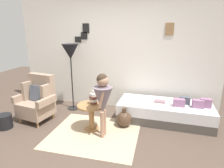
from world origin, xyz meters
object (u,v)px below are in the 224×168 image
(demijohn_near, at_px, (124,119))
(armchair, at_px, (38,100))
(daybed, at_px, (164,112))
(magazine_basket, at_px, (5,121))
(side_table, at_px, (91,112))
(floor_lamp, at_px, (70,54))
(vase_striped, at_px, (94,98))
(person_child, at_px, (103,97))
(book_on_daybed, at_px, (160,101))

(demijohn_near, bearing_deg, armchair, -176.14)
(daybed, bearing_deg, magazine_basket, -160.50)
(armchair, bearing_deg, side_table, -7.08)
(daybed, bearing_deg, floor_lamp, 175.97)
(armchair, height_order, vase_striped, armchair)
(side_table, distance_m, magazine_basket, 1.73)
(demijohn_near, bearing_deg, vase_striped, -157.62)
(daybed, relative_size, side_table, 3.65)
(magazine_basket, bearing_deg, daybed, 19.50)
(floor_lamp, xyz_separation_m, magazine_basket, (-0.89, -1.23, -1.19))
(side_table, xyz_separation_m, demijohn_near, (0.58, 0.28, -0.21))
(side_table, distance_m, floor_lamp, 1.52)
(armchair, xyz_separation_m, daybed, (2.62, 0.56, -0.24))
(person_child, bearing_deg, side_table, 147.38)
(book_on_daybed, bearing_deg, vase_striped, -150.12)
(book_on_daybed, relative_size, demijohn_near, 0.56)
(floor_lamp, bearing_deg, demijohn_near, -23.17)
(side_table, bearing_deg, magazine_basket, -167.99)
(daybed, height_order, book_on_daybed, book_on_daybed)
(side_table, distance_m, person_child, 0.51)
(vase_striped, bearing_deg, person_child, -43.27)
(floor_lamp, bearing_deg, magazine_basket, -125.90)
(daybed, relative_size, vase_striped, 7.15)
(daybed, distance_m, magazine_basket, 3.22)
(person_child, bearing_deg, vase_striped, 136.73)
(armchair, xyz_separation_m, side_table, (1.26, -0.16, -0.07))
(side_table, height_order, vase_striped, vase_striped)
(book_on_daybed, xyz_separation_m, demijohn_near, (-0.67, -0.47, -0.26))
(vase_striped, xyz_separation_m, demijohn_near, (0.55, 0.23, -0.47))
(daybed, bearing_deg, person_child, -139.94)
(vase_striped, bearing_deg, book_on_daybed, 29.88)
(floor_lamp, bearing_deg, side_table, -47.68)
(floor_lamp, bearing_deg, vase_striped, -44.64)
(daybed, bearing_deg, demijohn_near, -150.58)
(demijohn_near, xyz_separation_m, magazine_basket, (-2.26, -0.64, -0.02))
(floor_lamp, relative_size, demijohn_near, 3.98)
(armchair, height_order, daybed, armchair)
(demijohn_near, bearing_deg, magazine_basket, -164.24)
(vase_striped, relative_size, person_child, 0.23)
(floor_lamp, height_order, demijohn_near, floor_lamp)
(vase_striped, bearing_deg, daybed, 26.60)
(vase_striped, relative_size, book_on_daybed, 1.23)
(daybed, bearing_deg, side_table, -152.13)
(person_child, height_order, magazine_basket, person_child)
(side_table, bearing_deg, person_child, -32.62)
(floor_lamp, bearing_deg, person_child, -44.32)
(person_child, distance_m, magazine_basket, 2.06)
(book_on_daybed, xyz_separation_m, magazine_basket, (-2.93, -1.11, -0.28))
(side_table, relative_size, floor_lamp, 0.34)
(side_table, height_order, person_child, person_child)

